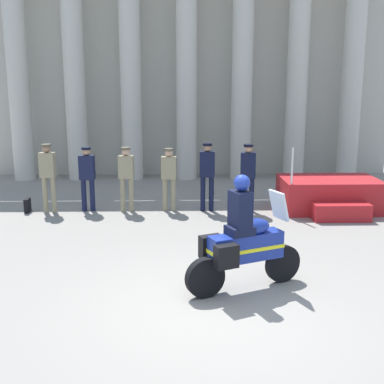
{
  "coord_description": "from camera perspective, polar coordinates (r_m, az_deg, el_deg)",
  "views": [
    {
      "loc": [
        -0.56,
        -6.86,
        3.28
      ],
      "look_at": [
        -0.3,
        3.13,
        1.06
      ],
      "focal_mm": 46.22,
      "sensor_mm": 36.0,
      "label": 1
    }
  ],
  "objects": [
    {
      "name": "ground_plane",
      "position": [
        7.62,
        2.93,
        -13.0
      ],
      "size": [
        28.0,
        28.0,
        0.0
      ],
      "primitive_type": "plane",
      "color": "gray"
    },
    {
      "name": "colonnade_backdrop",
      "position": [
        17.49,
        -0.66,
        14.72
      ],
      "size": [
        14.57,
        1.55,
        7.4
      ],
      "color": "beige",
      "rests_on": "ground_plane"
    },
    {
      "name": "reviewing_stand",
      "position": [
        13.39,
        15.59,
        -0.36
      ],
      "size": [
        2.5,
        2.11,
        1.73
      ],
      "color": "#B21E23",
      "rests_on": "ground_plane"
    },
    {
      "name": "officer_in_row_0",
      "position": [
        13.08,
        -16.29,
        2.18
      ],
      "size": [
        0.4,
        0.26,
        1.77
      ],
      "rotation": [
        0.0,
        0.0,
        3.04
      ],
      "color": "gray",
      "rests_on": "ground_plane"
    },
    {
      "name": "officer_in_row_1",
      "position": [
        12.99,
        -12.0,
        2.08
      ],
      "size": [
        0.4,
        0.26,
        1.67
      ],
      "rotation": [
        0.0,
        0.0,
        3.04
      ],
      "color": "#141938",
      "rests_on": "ground_plane"
    },
    {
      "name": "officer_in_row_2",
      "position": [
        12.77,
        -7.58,
        2.09
      ],
      "size": [
        0.4,
        0.26,
        1.68
      ],
      "rotation": [
        0.0,
        0.0,
        3.04
      ],
      "color": "gray",
      "rests_on": "ground_plane"
    },
    {
      "name": "officer_in_row_3",
      "position": [
        12.76,
        -2.67,
        2.07
      ],
      "size": [
        0.4,
        0.26,
        1.64
      ],
      "rotation": [
        0.0,
        0.0,
        3.04
      ],
      "color": "gray",
      "rests_on": "ground_plane"
    },
    {
      "name": "officer_in_row_4",
      "position": [
        12.7,
        1.77,
        2.4
      ],
      "size": [
        0.4,
        0.26,
        1.78
      ],
      "rotation": [
        0.0,
        0.0,
        3.04
      ],
      "color": "black",
      "rests_on": "ground_plane"
    },
    {
      "name": "officer_in_row_5",
      "position": [
        12.73,
        6.46,
        2.28
      ],
      "size": [
        0.4,
        0.26,
        1.75
      ],
      "rotation": [
        0.0,
        0.0,
        3.04
      ],
      "color": "black",
      "rests_on": "ground_plane"
    },
    {
      "name": "motorcycle_with_rider",
      "position": [
        7.91,
        5.81,
        -5.87
      ],
      "size": [
        1.96,
        1.05,
        1.9
      ],
      "rotation": [
        0.0,
        0.0,
        0.41
      ],
      "color": "black",
      "rests_on": "ground_plane"
    },
    {
      "name": "briefcase_on_ground",
      "position": [
        13.43,
        -18.45,
        -1.48
      ],
      "size": [
        0.1,
        0.32,
        0.36
      ],
      "primitive_type": "cube",
      "color": "black",
      "rests_on": "ground_plane"
    }
  ]
}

